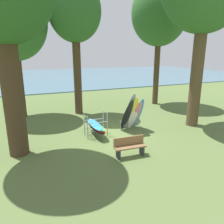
% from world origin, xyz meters
% --- Properties ---
extents(ground_plane, '(80.00, 80.00, 0.00)m').
position_xyz_m(ground_plane, '(0.00, 0.00, 0.00)').
color(ground_plane, '#566B38').
extents(lake_water, '(80.00, 36.00, 0.10)m').
position_xyz_m(lake_water, '(0.00, 31.95, 0.05)').
color(lake_water, '#477084').
rests_on(lake_water, ground).
extents(tree_mid_behind, '(3.52, 3.52, 9.03)m').
position_xyz_m(tree_mid_behind, '(-0.78, 5.08, 6.87)').
color(tree_mid_behind, '#4C3823').
rests_on(tree_mid_behind, ground).
extents(tree_far_left_back, '(4.50, 4.50, 10.00)m').
position_xyz_m(tree_far_left_back, '(6.19, 5.48, 7.36)').
color(tree_far_left_back, '#4C3823').
rests_on(tree_far_left_back, ground).
extents(tree_far_right_back, '(4.31, 4.31, 8.76)m').
position_xyz_m(tree_far_right_back, '(-4.62, 5.94, 6.23)').
color(tree_far_right_back, '#4C3823').
rests_on(tree_far_right_back, ground).
extents(leaning_board_pile, '(1.53, 1.25, 2.25)m').
position_xyz_m(leaning_board_pile, '(1.12, 0.32, 0.97)').
color(leaning_board_pile, black).
rests_on(leaning_board_pile, ground).
extents(board_storage_rack, '(1.15, 2.13, 1.25)m').
position_xyz_m(board_storage_rack, '(-1.06, 0.38, 0.52)').
color(board_storage_rack, '#9EA0A5').
rests_on(board_storage_rack, ground).
extents(park_bench, '(1.42, 0.49, 0.85)m').
position_xyz_m(park_bench, '(-0.52, -2.51, 0.45)').
color(park_bench, '#2D2D33').
rests_on(park_bench, ground).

